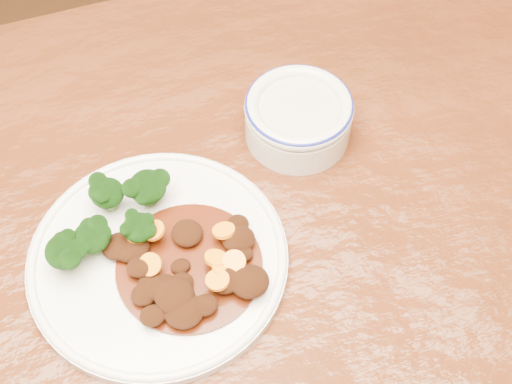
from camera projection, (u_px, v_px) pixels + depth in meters
name	position (u px, v px, depth m)	size (l,w,h in m)	color
dining_table	(167.00, 339.00, 0.76)	(1.51, 0.91, 0.75)	#50210E
dinner_plate	(158.00, 258.00, 0.71)	(0.26, 0.26, 0.02)	white
broccoli_florets	(110.00, 218.00, 0.70)	(0.13, 0.09, 0.04)	#628A47
mince_stew	(182.00, 269.00, 0.69)	(0.15, 0.15, 0.03)	#461207
dip_bowl	(298.00, 116.00, 0.79)	(0.12, 0.12, 0.05)	beige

